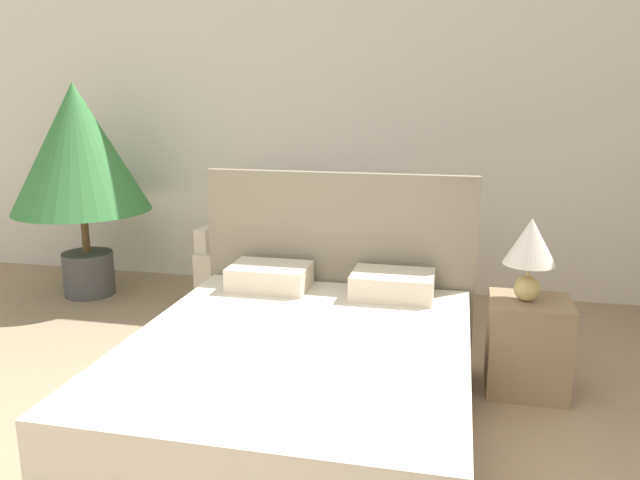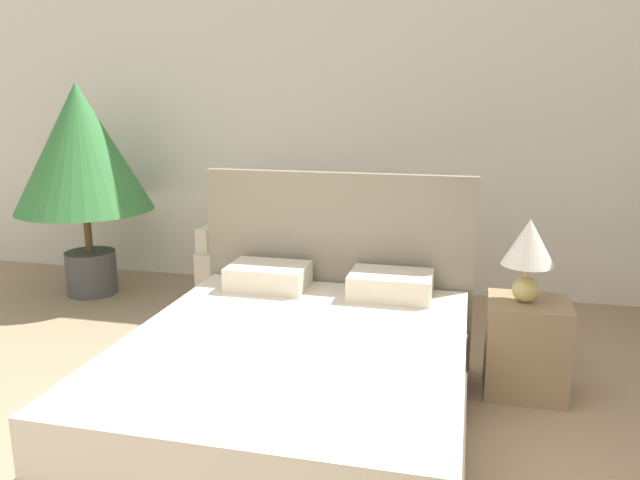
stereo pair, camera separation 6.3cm
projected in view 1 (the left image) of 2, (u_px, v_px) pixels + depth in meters
The scene contains 8 objects.
wall_back at pixel (340, 117), 5.15m from camera, with size 10.00×0.06×2.90m.
bed at pixel (302, 376), 3.08m from camera, with size 1.66×1.97×1.18m.
armchair_near_window_left at pixel (248, 268), 4.92m from camera, with size 0.66×0.73×0.92m.
armchair_near_window_right at pixel (365, 275), 4.72m from camera, with size 0.60×0.68×0.92m.
potted_palm at pixel (78, 154), 4.95m from camera, with size 1.09×1.09×1.73m.
nightstand at pixel (528, 346), 3.48m from camera, with size 0.44×0.39×0.53m.
table_lamp at pixel (530, 247), 3.34m from camera, with size 0.28×0.28×0.46m.
side_table at pixel (303, 282), 4.77m from camera, with size 0.36×0.36×0.45m.
Camera 1 is at (1.00, -1.56, 1.65)m, focal length 35.00 mm.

